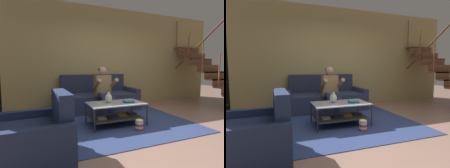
% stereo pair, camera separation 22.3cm
% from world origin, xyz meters
% --- Properties ---
extents(ground, '(16.80, 16.80, 0.00)m').
position_xyz_m(ground, '(0.00, 0.00, 0.00)').
color(ground, '#9C7465').
extents(back_partition, '(8.40, 0.12, 2.90)m').
position_xyz_m(back_partition, '(0.00, 2.46, 1.45)').
color(back_partition, tan).
rests_on(back_partition, ground).
extents(staircase_run, '(0.96, 2.44, 2.75)m').
position_xyz_m(staircase_run, '(3.23, 1.19, 1.04)').
color(staircase_run, brown).
rests_on(staircase_run, ground).
extents(couch, '(2.10, 0.95, 0.94)m').
position_xyz_m(couch, '(-0.21, 1.93, 0.30)').
color(couch, '#2C3350').
rests_on(couch, ground).
extents(person_seated_center, '(0.50, 0.58, 1.16)m').
position_xyz_m(person_seated_center, '(-0.21, 1.36, 0.64)').
color(person_seated_center, navy).
rests_on(person_seated_center, ground).
extents(coffee_table, '(1.09, 0.63, 0.44)m').
position_xyz_m(coffee_table, '(-0.26, 0.55, 0.29)').
color(coffee_table, '#B5B6BA').
rests_on(coffee_table, ground).
extents(area_rug, '(3.00, 3.32, 0.01)m').
position_xyz_m(area_rug, '(-0.24, 1.11, 0.01)').
color(area_rug, navy).
rests_on(area_rug, ground).
extents(vase, '(0.14, 0.14, 0.20)m').
position_xyz_m(vase, '(-0.39, 0.62, 0.53)').
color(vase, silver).
rests_on(vase, coffee_table).
extents(book_stack, '(0.24, 0.16, 0.05)m').
position_xyz_m(book_stack, '(-0.02, 0.48, 0.46)').
color(book_stack, '#3252AA').
rests_on(book_stack, coffee_table).
extents(armchair, '(0.92, 0.97, 0.83)m').
position_xyz_m(armchair, '(-1.71, -0.35, 0.28)').
color(armchair, navy).
rests_on(armchair, ground).
extents(popcorn_tub, '(0.14, 0.14, 0.21)m').
position_xyz_m(popcorn_tub, '(-0.00, 0.09, 0.10)').
color(popcorn_tub, red).
rests_on(popcorn_tub, ground).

